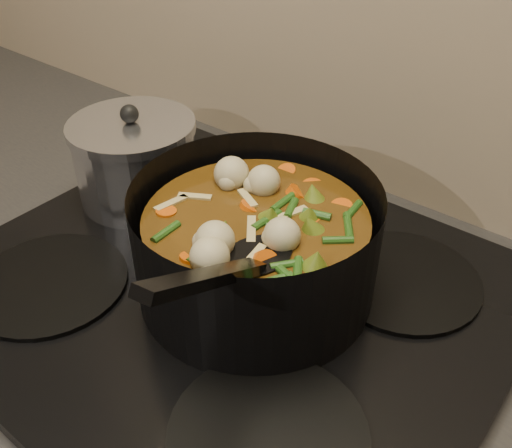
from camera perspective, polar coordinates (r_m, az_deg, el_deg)
The scene contains 3 objects.
stovetop at distance 0.68m, azimuth -2.91°, elevation -6.45°, with size 0.62×0.54×0.03m.
stockpot at distance 0.62m, azimuth 0.00°, elevation -2.23°, with size 0.28×0.36×0.20m.
saucepan at distance 0.80m, azimuth -11.92°, elevation 6.26°, with size 0.17×0.17×0.14m.
Camera 1 is at (0.33, 1.56, 1.38)m, focal length 40.00 mm.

